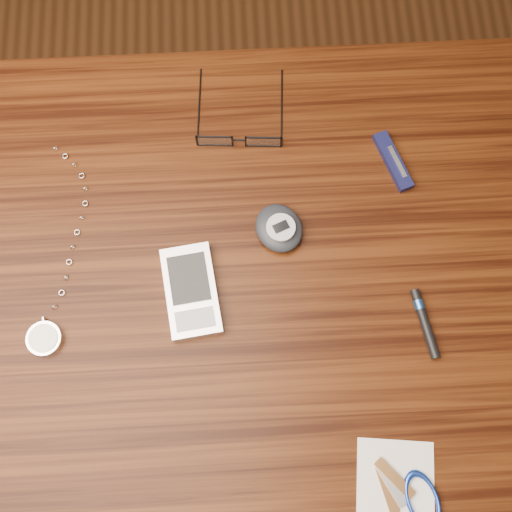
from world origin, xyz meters
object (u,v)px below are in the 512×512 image
object	(u,v)px
notepad_keys	(409,493)
pocket_knife	(393,161)
pocket_watch	(46,332)
eyeglasses	(239,137)
pda_phone	(191,291)
desk	(207,313)
pedometer	(279,228)

from	to	relation	value
notepad_keys	pocket_knife	xyz separation A→B (m)	(0.03, 0.41, 0.00)
notepad_keys	pocket_watch	bearing A→B (deg)	153.93
eyeglasses	pda_phone	distance (m)	0.22
desk	notepad_keys	xyz separation A→B (m)	(0.23, -0.24, 0.11)
eyeglasses	pocket_watch	world-z (taller)	eyeglasses
desk	pda_phone	xyz separation A→B (m)	(-0.01, 0.01, 0.11)
desk	eyeglasses	size ratio (longest dim) A/B	8.08
pocket_knife	eyeglasses	bearing A→B (deg)	168.04
desk	pocket_watch	distance (m)	0.22
eyeglasses	pocket_watch	distance (m)	0.35
eyeglasses	pocket_knife	world-z (taller)	eyeglasses
eyeglasses	desk	bearing A→B (deg)	-105.22
eyeglasses	pda_phone	xyz separation A→B (m)	(-0.07, -0.20, -0.00)
desk	pocket_knife	size ratio (longest dim) A/B	11.56
pocket_watch	pda_phone	distance (m)	0.18
desk	pedometer	size ratio (longest dim) A/B	12.02
pda_phone	pocket_knife	bearing A→B (deg)	31.27
eyeglasses	pocket_watch	bearing A→B (deg)	-134.81
pedometer	pda_phone	bearing A→B (deg)	-146.29
pedometer	notepad_keys	xyz separation A→B (m)	(0.13, -0.32, -0.01)
eyeglasses	pedometer	bearing A→B (deg)	-71.05
pocket_watch	pedometer	bearing A→B (deg)	21.89
pocket_watch	eyeglasses	bearing A→B (deg)	45.19
pocket_watch	notepad_keys	size ratio (longest dim) A/B	2.56
pda_phone	pedometer	xyz separation A→B (m)	(0.11, 0.07, 0.00)
eyeglasses	pedometer	size ratio (longest dim) A/B	1.49
desk	notepad_keys	world-z (taller)	notepad_keys
pocket_watch	pocket_knife	size ratio (longest dim) A/B	3.21
desk	pda_phone	bearing A→B (deg)	154.57
pocket_watch	pedometer	xyz separation A→B (m)	(0.29, 0.12, 0.01)
pda_phone	pedometer	world-z (taller)	pedometer
pedometer	notepad_keys	bearing A→B (deg)	-68.20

